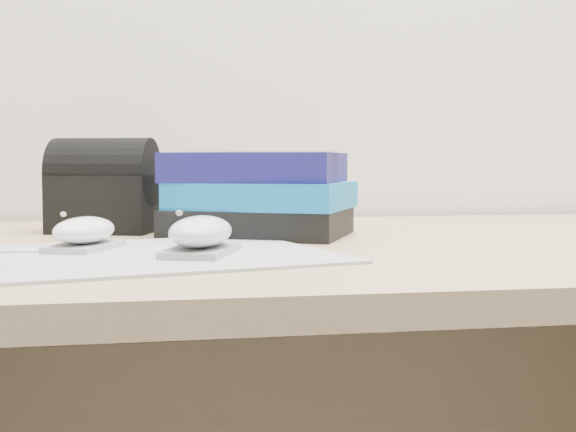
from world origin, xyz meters
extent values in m
cube|color=#A5845B|center=(0.00, 1.58, 0.71)|extent=(1.60, 0.80, 0.03)
cube|color=gray|center=(-0.23, 1.45, 0.73)|extent=(0.46, 0.39, 0.00)
cube|color=#ACABAE|center=(-0.29, 1.50, 0.74)|extent=(0.09, 0.11, 0.01)
ellipsoid|color=white|center=(-0.29, 1.50, 0.75)|extent=(0.09, 0.11, 0.03)
ellipsoid|color=#98989B|center=(-0.31, 1.50, 0.77)|extent=(0.01, 0.01, 0.01)
cube|color=#939396|center=(-0.17, 1.43, 0.74)|extent=(0.09, 0.13, 0.01)
ellipsoid|color=white|center=(-0.17, 1.43, 0.76)|extent=(0.09, 0.12, 0.03)
ellipsoid|color=gray|center=(-0.19, 1.43, 0.78)|extent=(0.01, 0.01, 0.01)
cube|color=black|center=(-0.07, 1.66, 0.75)|extent=(0.28, 0.26, 0.04)
cube|color=#106DB3|center=(-0.07, 1.65, 0.78)|extent=(0.28, 0.26, 0.04)
cube|color=#171358|center=(-0.08, 1.66, 0.82)|extent=(0.27, 0.25, 0.04)
cube|color=white|center=(-0.08, 1.64, 0.84)|extent=(0.22, 0.13, 0.00)
cube|color=black|center=(-0.28, 1.75, 0.77)|extent=(0.16, 0.13, 0.08)
cylinder|color=black|center=(-0.28, 1.75, 0.81)|extent=(0.16, 0.13, 0.10)
camera|label=1|loc=(-0.23, 0.60, 0.83)|focal=50.00mm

